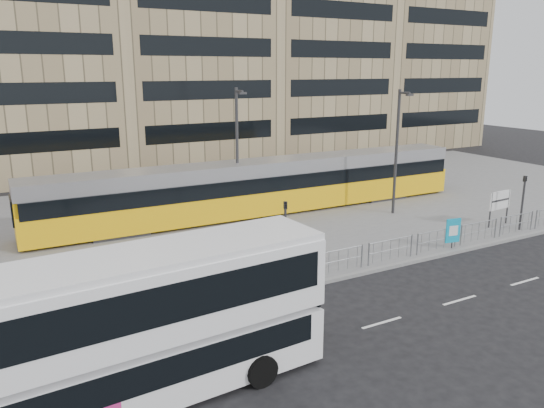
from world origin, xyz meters
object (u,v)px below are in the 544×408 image
station_sign (500,202)px  traffic_light_west (285,226)px  pedestrian (117,273)px  lamp_post_west (238,148)px  tram (264,187)px  lamp_post_east (397,147)px  ad_panel (453,231)px  traffic_light_east (523,196)px  double_decker_bus (139,324)px

station_sign → traffic_light_west: size_ratio=0.66×
pedestrian → traffic_light_west: size_ratio=0.63×
lamp_post_west → tram: bearing=2.7°
station_sign → lamp_post_east: lamp_post_east is taller
ad_panel → pedestrian: (-16.16, 2.31, 0.07)m
lamp_post_west → lamp_post_east: bearing=-24.2°
station_sign → traffic_light_east: size_ratio=0.66×
pedestrian → lamp_post_east: (18.15, 4.27, 3.21)m
station_sign → pedestrian: size_ratio=1.04×
double_decker_bus → ad_panel: bearing=12.0°
pedestrian → lamp_post_west: lamp_post_west is taller
ad_panel → pedestrian: pedestrian is taller
lamp_post_west → lamp_post_east: 9.73m
ad_panel → traffic_light_west: size_ratio=0.50×
lamp_post_west → lamp_post_east: (8.88, -3.99, -0.07)m
pedestrian → traffic_light_west: 7.52m
tram → lamp_post_west: lamp_post_west is taller
station_sign → ad_panel: 5.70m
double_decker_bus → station_sign: double_decker_bus is taller
traffic_light_west → lamp_post_west: bearing=94.7°
pedestrian → lamp_post_east: lamp_post_east is taller
station_sign → double_decker_bus: bearing=-167.8°
lamp_post_west → double_decker_bus: bearing=-123.7°
traffic_light_west → lamp_post_east: (10.72, 4.79, 2.21)m
tram → station_sign: (10.55, -9.06, -0.26)m
double_decker_bus → traffic_light_east: double_decker_bus is taller
double_decker_bus → lamp_post_west: (10.22, 15.31, 2.10)m
traffic_light_west → ad_panel: bearing=4.9°
pedestrian → lamp_post_east: bearing=-81.6°
traffic_light_east → lamp_post_west: bearing=135.5°
double_decker_bus → tram: double_decker_bus is taller
lamp_post_west → ad_panel: bearing=-56.9°
traffic_light_west → lamp_post_west: lamp_post_west is taller
traffic_light_east → lamp_post_west: (-12.70, 10.15, 2.28)m
double_decker_bus → pedestrian: size_ratio=5.52×
tram → lamp_post_west: size_ratio=3.65×
traffic_light_west → traffic_light_east: same height
lamp_post_east → pedestrian: bearing=-166.8°
lamp_post_east → ad_panel: bearing=-106.8°
ad_panel → double_decker_bus: bearing=-154.3°
tram → pedestrian: 13.88m
tram → ad_panel: bearing=-63.6°
traffic_light_east → double_decker_bus: bearing=-173.1°
double_decker_bus → traffic_light_west: 10.63m
station_sign → ad_panel: station_sign is taller
double_decker_bus → station_sign: (22.56, 6.34, -0.75)m
double_decker_bus → ad_panel: (17.11, 4.73, -1.25)m
double_decker_bus → traffic_light_east: bearing=9.2°
pedestrian → traffic_light_west: traffic_light_west is taller
tram → ad_panel: 11.85m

